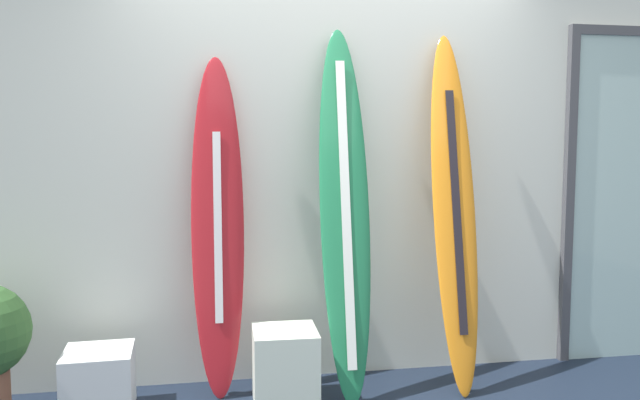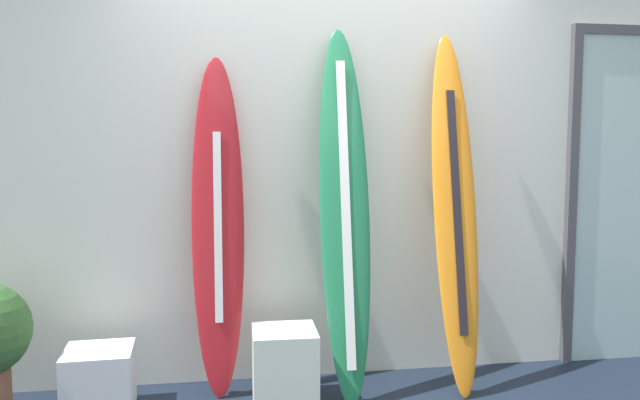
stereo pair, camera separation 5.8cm
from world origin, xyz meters
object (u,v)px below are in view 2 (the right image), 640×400
at_px(surfboard_crimson, 218,229).
at_px(display_block_left, 99,381).
at_px(surfboard_sunset, 455,213).
at_px(surfboard_emerald, 345,214).
at_px(display_block_center, 285,366).

xyz_separation_m(surfboard_crimson, display_block_left, (-0.64, -0.19, -0.79)).
relative_size(surfboard_crimson, surfboard_sunset, 0.92).
bearing_deg(surfboard_sunset, surfboard_emerald, -179.30).
distance_m(surfboard_sunset, display_block_left, 2.19).
height_order(surfboard_emerald, surfboard_sunset, surfboard_emerald).
height_order(surfboard_crimson, surfboard_emerald, surfboard_emerald).
xyz_separation_m(surfboard_crimson, surfboard_sunset, (1.37, -0.12, 0.08)).
height_order(surfboard_emerald, display_block_left, surfboard_emerald).
xyz_separation_m(display_block_left, display_block_center, (1.00, -0.03, 0.03)).
distance_m(surfboard_emerald, surfboard_sunset, 0.66).
bearing_deg(display_block_left, surfboard_crimson, 16.05).
bearing_deg(surfboard_emerald, surfboard_sunset, 0.70).
height_order(surfboard_sunset, display_block_center, surfboard_sunset).
bearing_deg(display_block_center, surfboard_sunset, 5.11).
distance_m(surfboard_crimson, display_block_center, 0.86).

